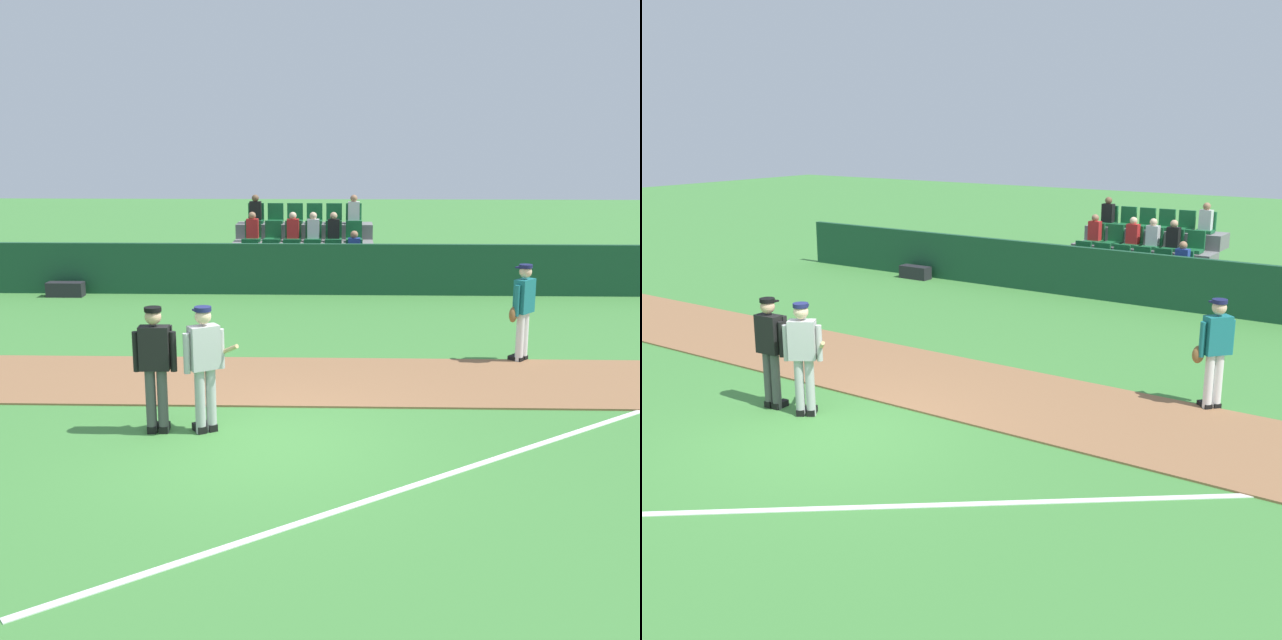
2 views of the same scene
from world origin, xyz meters
TOP-DOWN VIEW (x-y plane):
  - ground_plane at (0.00, 0.00)m, footprint 80.00×80.00m
  - infield_dirt_path at (0.00, 2.80)m, footprint 28.00×2.70m
  - foul_line_chalk at (3.00, -0.50)m, footprint 9.56×7.41m
  - dugout_fence at (0.00, 10.26)m, footprint 20.00×0.16m
  - stadium_bleachers at (0.00, 12.14)m, footprint 3.90×2.95m
  - batter_grey_jersey at (-0.75, 0.41)m, footprint 0.74×0.70m
  - umpire_home_plate at (-1.42, 0.38)m, footprint 0.59×0.31m
  - runner_teal_jersey at (4.28, 4.11)m, footprint 0.54×0.52m
  - equipment_bag at (-5.82, 9.81)m, footprint 0.90×0.36m

SIDE VIEW (x-z plane):
  - ground_plane at x=0.00m, z-range 0.00..0.00m
  - foul_line_chalk at x=3.00m, z-range 0.00..0.01m
  - infield_dirt_path at x=0.00m, z-range 0.00..0.03m
  - equipment_bag at x=-5.82m, z-range 0.00..0.36m
  - stadium_bleachers at x=0.00m, z-range -0.51..1.79m
  - dugout_fence at x=0.00m, z-range 0.00..1.29m
  - runner_teal_jersey at x=4.28m, z-range 0.08..1.84m
  - batter_grey_jersey at x=-0.75m, z-range 0.09..1.85m
  - umpire_home_plate at x=-1.42m, z-range 0.12..1.88m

